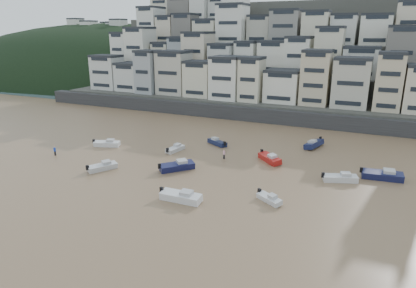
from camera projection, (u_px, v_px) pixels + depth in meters
The scene contains 18 objects.
ground at pixel (17, 241), 40.62m from camera, with size 400.00×400.00×0.00m, color #936F4F.
sea_strip at pixel (101, 71), 210.34m from camera, with size 340.00×340.00×0.00m, color #4C636D.
harbor_wall at pixel (268, 116), 92.69m from camera, with size 140.00×3.00×3.50m, color #38383A.
hillside at pixel (317, 59), 122.16m from camera, with size 141.04×66.00×50.00m.
headland at pixel (111, 74), 195.69m from camera, with size 216.00×135.00×53.33m.
boat_a at pixel (181, 195), 49.99m from camera, with size 6.30×2.06×1.72m, color silver, non-canonical shape.
boat_b at pixel (269, 198), 49.80m from camera, with size 4.28×1.40×1.17m, color silver, non-canonical shape.
boat_c at pixel (177, 165), 61.16m from camera, with size 6.36×2.08×1.74m, color #151841, non-canonical shape.
boat_d at pixel (340, 177), 56.58m from camera, with size 5.57×1.82×1.52m, color silver, non-canonical shape.
boat_e at pixel (270, 157), 65.07m from camera, with size 5.84×1.91×1.59m, color #A51814, non-canonical shape.
boat_f at pixel (175, 148), 70.73m from camera, with size 4.81×1.58×1.31m, color silver, non-canonical shape.
boat_g at pixel (382, 174), 57.30m from camera, with size 6.55×2.14×1.79m, color #141941, non-canonical shape.
boat_h at pixel (217, 141), 74.68m from camera, with size 5.19×1.70×1.42m, color #131A3C, non-canonical shape.
boat_i at pixel (314, 143), 73.08m from camera, with size 6.13×2.01×1.67m, color #151C42, non-canonical shape.
boat_j at pixel (102, 166), 61.24m from camera, with size 5.26×1.72×1.43m, color silver, non-canonical shape.
boat_k at pixel (107, 143), 73.73m from camera, with size 5.59×1.83×1.53m, color silver, non-canonical shape.
person_blue at pixel (55, 151), 68.35m from camera, with size 0.44×0.44×1.74m, color blue, non-canonical shape.
person_pink at pixel (224, 154), 66.53m from camera, with size 0.44×0.44×1.74m, color #EAA5BB, non-canonical shape.
Camera 1 is at (33.91, -23.77, 22.16)m, focal length 32.00 mm.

